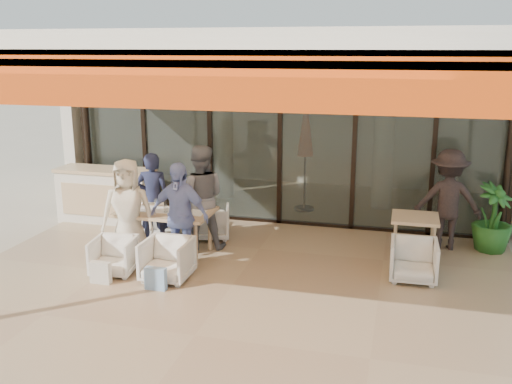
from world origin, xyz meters
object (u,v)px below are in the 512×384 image
at_px(chair_near_right, 167,258).
at_px(diner_navy, 153,199).
at_px(side_chair, 414,259).
at_px(chair_far_left, 166,217).
at_px(host_counter, 106,195).
at_px(dining_table, 165,214).
at_px(diner_cream, 128,212).
at_px(potted_palm, 493,218).
at_px(side_table, 415,223).
at_px(chair_far_right, 211,221).
at_px(standing_woman, 448,200).
at_px(diner_grey, 200,198).
at_px(diner_periwinkle, 179,216).
at_px(chair_near_left, 114,254).

relative_size(chair_near_right, diner_navy, 0.43).
bearing_deg(side_chair, chair_far_left, 165.10).
relative_size(host_counter, dining_table, 1.23).
relative_size(diner_navy, diner_cream, 0.96).
bearing_deg(diner_navy, potted_palm, 178.74).
distance_m(side_table, potted_palm, 1.47).
bearing_deg(chair_far_right, dining_table, 48.95).
distance_m(chair_far_right, standing_woman, 3.98).
height_order(chair_far_left, diner_navy, diner_navy).
height_order(diner_grey, standing_woman, diner_grey).
height_order(diner_periwinkle, side_table, diner_periwinkle).
bearing_deg(standing_woman, chair_far_right, 4.09).
distance_m(chair_near_left, diner_navy, 1.48).
relative_size(diner_navy, side_chair, 2.36).
relative_size(diner_navy, diner_periwinkle, 0.97).
height_order(chair_far_left, diner_grey, diner_grey).
distance_m(dining_table, diner_grey, 0.64).
distance_m(chair_far_left, side_chair, 4.37).
distance_m(chair_near_left, standing_woman, 5.35).
bearing_deg(chair_near_left, diner_navy, 82.44).
height_order(host_counter, side_chair, host_counter).
relative_size(chair_near_right, side_chair, 1.01).
relative_size(chair_far_left, diner_cream, 0.40).
bearing_deg(chair_far_left, side_chair, 157.77).
bearing_deg(host_counter, chair_near_right, -46.00).
distance_m(diner_grey, potted_palm, 4.76).
relative_size(side_chair, standing_woman, 0.40).
bearing_deg(chair_far_right, diner_cream, 42.40).
xyz_separation_m(diner_cream, side_chair, (4.25, 0.37, -0.48)).
xyz_separation_m(chair_near_right, potted_palm, (4.64, 2.43, 0.23)).
xyz_separation_m(chair_far_left, potted_palm, (5.48, 0.53, 0.24)).
height_order(dining_table, side_table, dining_table).
bearing_deg(dining_table, side_chair, -1.22).
relative_size(chair_far_right, diner_navy, 0.41).
height_order(chair_far_left, chair_near_right, chair_near_right).
bearing_deg(chair_far_right, diner_navy, 14.12).
relative_size(chair_near_right, side_table, 0.91).
distance_m(chair_near_right, diner_periwinkle, 0.69).
xyz_separation_m(dining_table, chair_far_left, (-0.41, 0.94, -0.36)).
relative_size(diner_grey, diner_periwinkle, 1.06).
relative_size(chair_near_left, chair_near_right, 0.91).
distance_m(host_counter, side_table, 5.69).
height_order(chair_far_left, side_table, side_table).
height_order(chair_near_right, diner_navy, diner_navy).
height_order(chair_far_right, chair_near_left, chair_far_right).
distance_m(chair_near_right, diner_cream, 1.09).
xyz_separation_m(side_table, side_chair, (0.00, -0.75, -0.30)).
bearing_deg(potted_palm, diner_navy, -169.34).
bearing_deg(host_counter, chair_far_left, -16.71).
distance_m(chair_far_right, diner_cream, 1.71).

